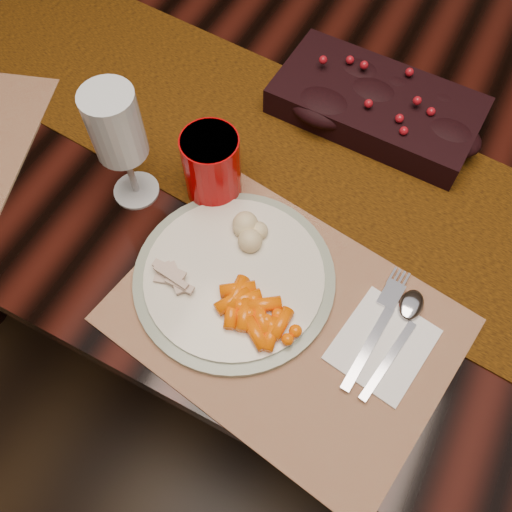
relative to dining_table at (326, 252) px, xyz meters
The scene contains 14 objects.
floor 0.38m from the dining_table, ahead, with size 5.00×5.00×0.00m, color black.
dining_table is the anchor object (origin of this frame).
table_runner 0.39m from the dining_table, 123.99° to the right, with size 1.64×0.34×0.00m, color #563013.
centerpiece 0.42m from the dining_table, 81.65° to the left, with size 0.33×0.17×0.07m, color black, non-canonical shape.
placemat_main 0.51m from the dining_table, 83.23° to the right, with size 0.45×0.33×0.00m, color brown.
dinner_plate 0.50m from the dining_table, 99.34° to the right, with size 0.29×0.29×0.02m, color silver.
baby_carrots 0.53m from the dining_table, 90.59° to the right, with size 0.10×0.08×0.02m, color #FF5F00, non-canonical shape.
mashed_potatoes 0.49m from the dining_table, 102.55° to the right, with size 0.07×0.06×0.04m, color beige, non-canonical shape.
turkey_shreds 0.55m from the dining_table, 107.54° to the right, with size 0.07×0.06×0.02m, color #CCAF9A, non-canonical shape.
napkin 0.52m from the dining_table, 60.87° to the right, with size 0.11×0.13×0.00m, color white.
fork 0.51m from the dining_table, 62.65° to the right, with size 0.03×0.17×0.00m, color silver, non-canonical shape.
spoon 0.52m from the dining_table, 58.21° to the right, with size 0.03×0.16×0.00m, color silver, non-canonical shape.
red_cup 0.50m from the dining_table, 128.89° to the right, with size 0.09×0.09×0.12m, color #AD0204.
wine_glass 0.60m from the dining_table, 136.77° to the right, with size 0.07×0.07×0.21m, color #B0BAC5, non-canonical shape.
Camera 1 is at (0.13, -0.60, 1.45)m, focal length 38.00 mm.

